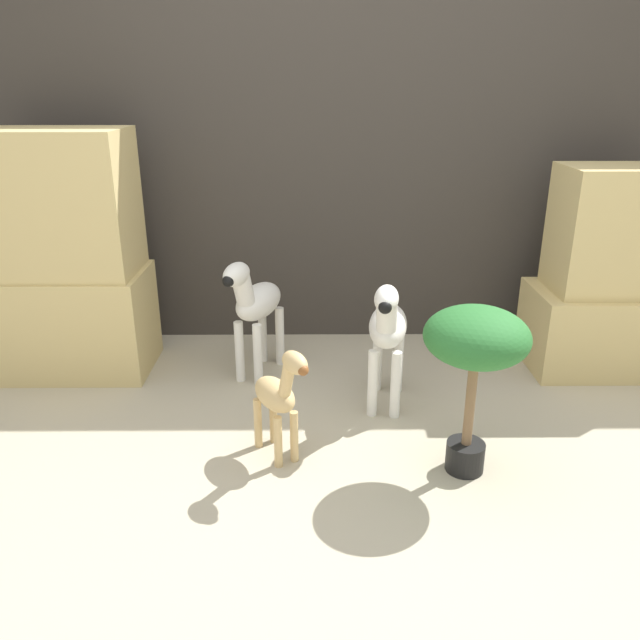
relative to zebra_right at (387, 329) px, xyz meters
name	(u,v)px	position (x,y,z in m)	size (l,w,h in m)	color
ground_plane	(352,498)	(-0.19, -0.69, -0.39)	(14.00, 14.00, 0.00)	#B2A88E
wall_back	(339,145)	(-0.19, 0.93, 0.71)	(6.40, 0.08, 2.20)	#38332D
rock_pillar_left	(62,260)	(-1.58, 0.44, 0.20)	(0.79, 0.47, 1.22)	#D1B775
rock_pillar_right	(614,282)	(1.20, 0.44, 0.08)	(0.79, 0.47, 1.05)	#D1B775
zebra_right	(387,329)	(0.00, 0.00, 0.00)	(0.23, 0.51, 0.65)	white
zebra_left	(255,304)	(-0.62, 0.34, 0.00)	(0.31, 0.50, 0.65)	white
giraffe_figurine	(279,394)	(-0.47, -0.42, -0.11)	(0.27, 0.35, 0.51)	tan
potted_palm_front	(476,347)	(0.26, -0.51, 0.13)	(0.39, 0.39, 0.67)	black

